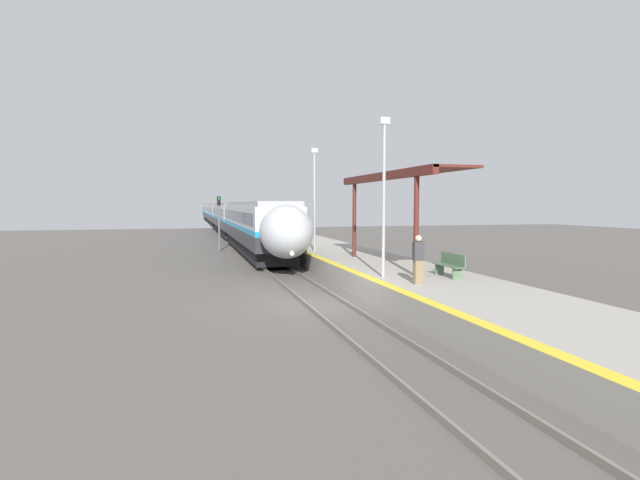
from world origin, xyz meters
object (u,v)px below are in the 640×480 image
object	(u,v)px
train	(223,215)
platform_bench	(450,264)
lamppost_near	(384,188)
lamppost_mid	(314,193)
person_waiting	(418,259)
railway_signal	(219,218)

from	to	relation	value
train	platform_bench	distance (m)	52.44
lamppost_near	lamppost_mid	distance (m)	10.51
person_waiting	railway_signal	size ratio (longest dim) A/B	0.40
railway_signal	lamppost_near	xyz separation A→B (m)	(4.73, -21.83, 1.65)
platform_bench	person_waiting	world-z (taller)	person_waiting
lamppost_near	person_waiting	bearing A→B (deg)	-73.43
platform_bench	lamppost_near	bearing A→B (deg)	167.98
platform_bench	person_waiting	distance (m)	2.38
railway_signal	lamppost_mid	bearing A→B (deg)	-67.34
lamppost_near	platform_bench	bearing A→B (deg)	-12.02
train	railway_signal	bearing A→B (deg)	-94.54
railway_signal	lamppost_near	world-z (taller)	lamppost_near
train	lamppost_mid	distance (m)	41.28
train	platform_bench	bearing A→B (deg)	-84.68
lamppost_mid	person_waiting	bearing A→B (deg)	-87.48
railway_signal	lamppost_near	distance (m)	22.40
platform_bench	railway_signal	distance (m)	23.54
person_waiting	lamppost_mid	world-z (taller)	lamppost_mid
platform_bench	lamppost_mid	distance (m)	11.68
lamppost_near	lamppost_mid	bearing A→B (deg)	90.00
platform_bench	person_waiting	xyz separation A→B (m)	(-1.96, -1.29, 0.40)
person_waiting	lamppost_near	world-z (taller)	lamppost_near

